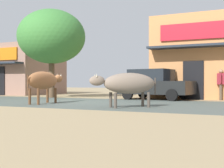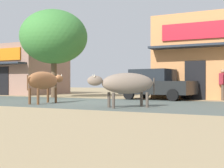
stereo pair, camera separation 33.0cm
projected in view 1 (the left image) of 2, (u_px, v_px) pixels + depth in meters
ground at (66, 102)px, 14.55m from camera, size 80.00×80.00×0.00m
asphalt_road at (66, 102)px, 14.55m from camera, size 72.00×6.66×0.00m
storefront_left_cafe at (13, 70)px, 25.38m from camera, size 7.05×6.15×3.86m
storefront_right_club at (219, 59)px, 18.58m from camera, size 7.15×6.15×4.75m
roadside_tree at (52, 37)px, 18.94m from camera, size 4.17×4.17×5.43m
parked_hatchback_car at (155, 84)px, 16.69m from camera, size 4.09×2.41×1.64m
cow_near_brown at (44, 81)px, 13.38m from camera, size 0.72×2.62×1.40m
cow_far_dark at (128, 84)px, 11.23m from camera, size 2.13×2.16×1.27m
pedestrian_by_shop at (221, 82)px, 16.00m from camera, size 0.43×0.61×1.63m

